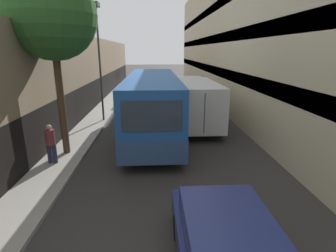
# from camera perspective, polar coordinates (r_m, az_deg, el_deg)

# --- Properties ---
(ground_plane) EXTENTS (150.00, 150.00, 0.00)m
(ground_plane) POSITION_cam_1_polar(r_m,az_deg,el_deg) (15.31, -0.31, -0.63)
(ground_plane) COLOR #33302D
(sidewalk_left) EXTENTS (1.63, 60.00, 0.13)m
(sidewalk_left) POSITION_cam_1_polar(r_m,az_deg,el_deg) (15.75, -17.03, -0.62)
(sidewalk_left) COLOR #9E998E
(sidewalk_left) RESTS_ON ground_plane
(building_left_shopfront) EXTENTS (2.40, 60.00, 5.44)m
(building_left_shopfront) POSITION_cam_1_polar(r_m,az_deg,el_deg) (15.86, -24.53, 7.66)
(building_left_shopfront) COLOR #847056
(building_left_shopfront) RESTS_ON ground_plane
(building_right_apartment) EXTENTS (2.40, 60.00, 11.32)m
(building_right_apartment) POSITION_cam_1_polar(r_m,az_deg,el_deg) (15.94, 20.98, 19.53)
(building_right_apartment) COLOR beige
(building_right_apartment) RESTS_ON ground_plane
(car_hatchback) EXTENTS (1.89, 4.17, 1.40)m
(car_hatchback) POSITION_cam_1_polar(r_m,az_deg,el_deg) (5.71, 12.80, -24.59)
(car_hatchback) COLOR navy
(car_hatchback) RESTS_ON ground_plane
(bus) EXTENTS (2.59, 10.66, 3.13)m
(bus) POSITION_cam_1_polar(r_m,az_deg,el_deg) (14.26, -3.37, 4.97)
(bus) COLOR #1E519E
(bus) RESTS_ON ground_plane
(box_truck) EXTENTS (2.36, 8.27, 2.68)m
(box_truck) POSITION_cam_1_polar(r_m,az_deg,el_deg) (16.41, 5.31, 5.86)
(box_truck) COLOR silver
(box_truck) RESTS_ON ground_plane
(panel_van) EXTENTS (1.83, 4.46, 1.85)m
(panel_van) POSITION_cam_1_polar(r_m,az_deg,el_deg) (24.86, -5.72, 8.23)
(panel_van) COLOR #BCBCC1
(panel_van) RESTS_ON ground_plane
(pedestrian) EXTENTS (0.37, 0.35, 1.57)m
(pedestrian) POSITION_cam_1_polar(r_m,az_deg,el_deg) (11.12, -24.17, -3.32)
(pedestrian) COLOR #23283D
(pedestrian) RESTS_ON sidewalk_left
(street_lamp) EXTENTS (0.36, 0.80, 6.94)m
(street_lamp) POSITION_cam_1_polar(r_m,az_deg,el_deg) (16.84, -14.95, 17.37)
(street_lamp) COLOR #38383D
(street_lamp) RESTS_ON sidewalk_left
(street_tree_left) EXTENTS (3.42, 3.42, 7.29)m
(street_tree_left) POSITION_cam_1_polar(r_m,az_deg,el_deg) (11.62, -24.03, 21.13)
(street_tree_left) COLOR #4C3823
(street_tree_left) RESTS_ON sidewalk_left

